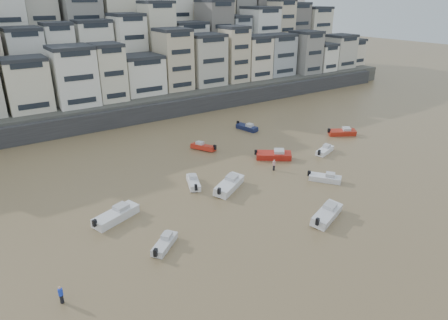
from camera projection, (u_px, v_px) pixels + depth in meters
harbor_wall at (153, 112)px, 84.26m from camera, size 140.00×3.00×3.50m
hillside at (105, 39)px, 112.76m from camera, size 141.04×66.00×50.00m
boat_a at (327, 213)px, 46.94m from camera, size 6.56×4.14×1.70m
boat_b at (325, 177)px, 56.63m from camera, size 4.12×4.86×1.32m
boat_c at (229, 184)px, 54.11m from camera, size 6.81×5.24×1.81m
boat_d at (325, 149)px, 66.75m from camera, size 5.07×3.04×1.31m
boat_e at (274, 154)px, 64.17m from camera, size 6.09×5.27×1.67m
boat_f at (193, 181)px, 55.35m from camera, size 3.30×5.14×1.33m
boat_g at (342, 132)px, 75.14m from camera, size 5.69×4.32×1.51m
boat_h at (203, 146)px, 68.23m from camera, size 3.61×5.01×1.31m
boat_i at (247, 127)px, 78.15m from camera, size 2.61×5.36×1.40m
boat_j at (165, 242)px, 41.79m from camera, size 4.43×4.00×1.23m
boat_k at (116, 214)px, 46.77m from camera, size 6.70×4.24×1.74m
person_blue at (61, 295)px, 34.12m from camera, size 0.44×0.44×1.74m
person_pink at (274, 165)px, 60.10m from camera, size 0.44×0.44×1.74m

